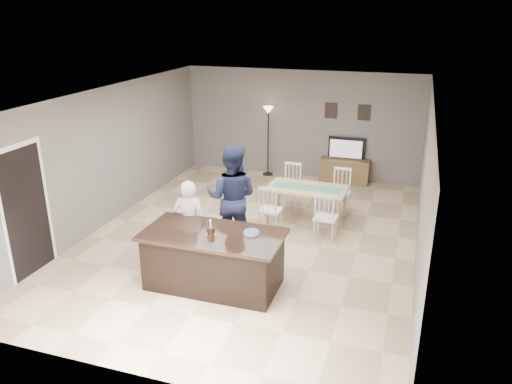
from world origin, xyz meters
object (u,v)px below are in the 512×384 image
(man, at_px, (232,198))
(floor_lamp, at_px, (268,122))
(dining_table, at_px, (307,194))
(television, at_px, (346,148))
(plate_stack, at_px, (252,232))
(tv_console, at_px, (344,171))
(birthday_cake, at_px, (211,231))
(woman, at_px, (189,223))
(kitchen_island, at_px, (214,259))

(man, xyz_separation_m, floor_lamp, (-0.60, 4.24, 0.42))
(dining_table, bearing_deg, television, 84.30)
(man, bearing_deg, plate_stack, 115.95)
(man, bearing_deg, tv_console, -115.11)
(dining_table, bearing_deg, floor_lamp, 122.99)
(floor_lamp, bearing_deg, tv_console, -0.57)
(birthday_cake, bearing_deg, woman, 136.47)
(birthday_cake, relative_size, floor_lamp, 0.14)
(woman, xyz_separation_m, floor_lamp, (-0.13, 5.02, 0.65))
(dining_table, bearing_deg, tv_console, 84.10)
(woman, distance_m, man, 0.94)
(kitchen_island, distance_m, man, 1.46)
(dining_table, relative_size, floor_lamp, 1.02)
(television, bearing_deg, dining_table, 82.36)
(tv_console, xyz_separation_m, television, (0.00, 0.07, 0.56))
(tv_console, xyz_separation_m, man, (-1.40, -4.22, 0.66))
(tv_console, height_order, television, television)
(television, height_order, man, man)
(birthday_cake, bearing_deg, kitchen_island, 79.40)
(man, bearing_deg, woman, 52.19)
(woman, relative_size, dining_table, 0.81)
(birthday_cake, bearing_deg, man, 97.56)
(woman, height_order, plate_stack, woman)
(birthday_cake, bearing_deg, plate_stack, 20.88)
(kitchen_island, height_order, television, television)
(man, bearing_deg, dining_table, -130.55)
(woman, xyz_separation_m, man, (0.47, 0.78, 0.22))
(television, distance_m, birthday_cake, 5.82)
(woman, bearing_deg, dining_table, -135.68)
(tv_console, distance_m, plate_stack, 5.48)
(television, xyz_separation_m, floor_lamp, (-2.00, -0.05, 0.53))
(man, height_order, plate_stack, man)
(birthday_cake, height_order, plate_stack, birthday_cake)
(television, distance_m, dining_table, 2.79)
(kitchen_island, relative_size, birthday_cake, 8.80)
(tv_console, height_order, woman, woman)
(kitchen_island, relative_size, television, 2.35)
(kitchen_island, bearing_deg, birthday_cake, -100.60)
(television, distance_m, floor_lamp, 2.07)
(floor_lamp, bearing_deg, plate_stack, -75.90)
(tv_console, distance_m, floor_lamp, 2.27)
(plate_stack, bearing_deg, birthday_cake, -159.12)
(tv_console, xyz_separation_m, dining_table, (-0.37, -2.68, 0.31))
(television, bearing_deg, plate_stack, 83.38)
(tv_console, height_order, birthday_cake, birthday_cake)
(plate_stack, bearing_deg, television, 83.38)
(woman, distance_m, birthday_cake, 0.93)
(plate_stack, bearing_deg, dining_table, 84.43)
(woman, xyz_separation_m, plate_stack, (1.23, -0.40, 0.18))
(kitchen_island, relative_size, plate_stack, 8.83)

